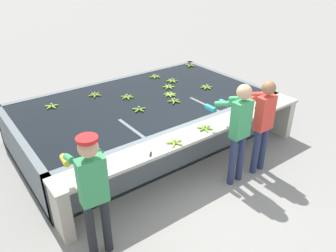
# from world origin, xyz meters

# --- Properties ---
(ground_plane) EXTENTS (80.00, 80.00, 0.00)m
(ground_plane) POSITION_xyz_m (0.00, 0.00, 0.00)
(ground_plane) COLOR gray
(ground_plane) RESTS_ON ground
(wash_tank) EXTENTS (4.91, 2.87, 0.83)m
(wash_tank) POSITION_xyz_m (-0.00, 1.88, 0.41)
(wash_tank) COLOR slate
(wash_tank) RESTS_ON ground
(work_ledge) EXTENTS (4.91, 0.45, 0.83)m
(work_ledge) POSITION_xyz_m (0.00, 0.23, 0.61)
(work_ledge) COLOR #B7B2A3
(work_ledge) RESTS_ON ground
(worker_0) EXTENTS (0.45, 0.74, 1.70)m
(worker_0) POSITION_xyz_m (-2.10, -0.33, 1.04)
(worker_0) COLOR #1E2328
(worker_0) RESTS_ON ground
(worker_1) EXTENTS (0.41, 0.72, 1.73)m
(worker_1) POSITION_xyz_m (0.36, -0.31, 1.04)
(worker_1) COLOR navy
(worker_1) RESTS_ON ground
(worker_2) EXTENTS (0.40, 0.71, 1.66)m
(worker_2) POSITION_xyz_m (0.91, -0.32, 1.00)
(worker_2) COLOR navy
(worker_2) RESTS_ON ground
(banana_bunch_floating_0) EXTENTS (0.27, 0.27, 0.08)m
(banana_bunch_floating_0) POSITION_xyz_m (2.17, 2.98, 0.85)
(banana_bunch_floating_0) COLOR #7FAD33
(banana_bunch_floating_0) RESTS_ON wash_tank
(banana_bunch_floating_1) EXTENTS (0.26, 0.28, 0.08)m
(banana_bunch_floating_1) POSITION_xyz_m (1.44, 1.58, 0.85)
(banana_bunch_floating_1) COLOR #7FAD33
(banana_bunch_floating_1) RESTS_ON wash_tank
(banana_bunch_floating_2) EXTENTS (0.27, 0.28, 0.08)m
(banana_bunch_floating_2) POSITION_xyz_m (-1.58, 2.60, 0.85)
(banana_bunch_floating_2) COLOR #9EC642
(banana_bunch_floating_2) RESTS_ON wash_tank
(banana_bunch_floating_3) EXTENTS (0.27, 0.27, 0.08)m
(banana_bunch_floating_3) POSITION_xyz_m (-0.33, 1.49, 0.85)
(banana_bunch_floating_3) COLOR #75A333
(banana_bunch_floating_3) RESTS_ON wash_tank
(banana_bunch_floating_4) EXTENTS (0.28, 0.28, 0.08)m
(banana_bunch_floating_4) POSITION_xyz_m (0.56, 1.72, 0.85)
(banana_bunch_floating_4) COLOR #9EC642
(banana_bunch_floating_4) RESTS_ON wash_tank
(banana_bunch_floating_5) EXTENTS (0.27, 0.28, 0.08)m
(banana_bunch_floating_5) POSITION_xyz_m (0.80, 2.08, 0.85)
(banana_bunch_floating_5) COLOR #93BC3D
(banana_bunch_floating_5) RESTS_ON wash_tank
(banana_bunch_floating_6) EXTENTS (0.28, 0.27, 0.08)m
(banana_bunch_floating_6) POSITION_xyz_m (0.94, 2.80, 0.85)
(banana_bunch_floating_6) COLOR #8CB738
(banana_bunch_floating_6) RESTS_ON wash_tank
(banana_bunch_floating_7) EXTENTS (0.27, 0.28, 0.08)m
(banana_bunch_floating_7) POSITION_xyz_m (0.43, 1.40, 0.85)
(banana_bunch_floating_7) COLOR #75A333
(banana_bunch_floating_7) RESTS_ON wash_tank
(banana_bunch_floating_8) EXTENTS (0.28, 0.28, 0.08)m
(banana_bunch_floating_8) POSITION_xyz_m (-0.20, 2.13, 0.85)
(banana_bunch_floating_8) COLOR #7FAD33
(banana_bunch_floating_8) RESTS_ON wash_tank
(banana_bunch_floating_9) EXTENTS (0.26, 0.28, 0.08)m
(banana_bunch_floating_9) POSITION_xyz_m (1.09, 2.34, 0.85)
(banana_bunch_floating_9) COLOR #7FAD33
(banana_bunch_floating_9) RESTS_ON wash_tank
(banana_bunch_floating_10) EXTENTS (0.28, 0.27, 0.08)m
(banana_bunch_floating_10) POSITION_xyz_m (-0.68, 2.62, 0.85)
(banana_bunch_floating_10) COLOR #7FAD33
(banana_bunch_floating_10) RESTS_ON wash_tank
(banana_bunch_ledge_0) EXTENTS (0.28, 0.28, 0.08)m
(banana_bunch_ledge_0) POSITION_xyz_m (0.14, 0.20, 0.85)
(banana_bunch_ledge_0) COLOR #75A333
(banana_bunch_ledge_0) RESTS_ON work_ledge
(banana_bunch_ledge_1) EXTENTS (0.27, 0.28, 0.08)m
(banana_bunch_ledge_1) POSITION_xyz_m (-0.54, 0.13, 0.85)
(banana_bunch_ledge_1) COLOR #8CB738
(banana_bunch_ledge_1) RESTS_ON work_ledge
(knife_0) EXTENTS (0.28, 0.25, 0.02)m
(knife_0) POSITION_xyz_m (1.53, 0.17, 0.84)
(knife_0) COLOR silver
(knife_0) RESTS_ON work_ledge
(knife_1) EXTENTS (0.25, 0.28, 0.02)m
(knife_1) POSITION_xyz_m (-0.97, 0.15, 0.84)
(knife_1) COLOR silver
(knife_1) RESTS_ON work_ledge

